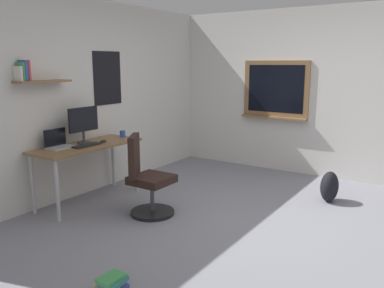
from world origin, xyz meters
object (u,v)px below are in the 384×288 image
(coffee_mug, at_px, (123,134))
(backpack, at_px, (329,187))
(desk, at_px, (88,151))
(keyboard, at_px, (87,145))
(monitor_primary, at_px, (83,122))
(book_stack_on_floor, at_px, (112,283))
(office_chair, at_px, (146,181))
(laptop, at_px, (59,143))
(computer_mouse, at_px, (103,141))

(coffee_mug, height_order, backpack, coffee_mug)
(desk, xyz_separation_m, keyboard, (-0.07, -0.07, 0.09))
(monitor_primary, relative_size, keyboard, 1.25)
(book_stack_on_floor, bearing_deg, office_chair, 30.03)
(laptop, xyz_separation_m, computer_mouse, (0.53, -0.21, -0.04))
(coffee_mug, bearing_deg, book_stack_on_floor, -139.18)
(desk, xyz_separation_m, book_stack_on_floor, (-1.34, -1.72, -0.61))
(laptop, height_order, monitor_primary, monitor_primary)
(laptop, height_order, computer_mouse, laptop)
(desk, distance_m, book_stack_on_floor, 2.26)
(backpack, height_order, book_stack_on_floor, backpack)
(office_chair, distance_m, keyboard, 0.92)
(monitor_primary, height_order, computer_mouse, monitor_primary)
(desk, xyz_separation_m, computer_mouse, (0.21, -0.07, 0.10))
(laptop, distance_m, monitor_primary, 0.42)
(monitor_primary, height_order, keyboard, monitor_primary)
(backpack, relative_size, book_stack_on_floor, 1.58)
(laptop, height_order, keyboard, laptop)
(keyboard, bearing_deg, desk, 44.44)
(computer_mouse, bearing_deg, keyboard, 180.00)
(office_chair, bearing_deg, book_stack_on_floor, -149.97)
(keyboard, distance_m, book_stack_on_floor, 2.20)
(desk, height_order, office_chair, office_chair)
(laptop, xyz_separation_m, keyboard, (0.25, -0.21, -0.04))
(laptop, relative_size, book_stack_on_floor, 1.24)
(coffee_mug, xyz_separation_m, book_stack_on_floor, (-1.97, -1.70, -0.74))
(office_chair, bearing_deg, keyboard, 99.11)
(book_stack_on_floor, bearing_deg, backpack, -15.94)
(office_chair, relative_size, computer_mouse, 9.13)
(office_chair, height_order, book_stack_on_floor, office_chair)
(coffee_mug, bearing_deg, laptop, 170.44)
(laptop, height_order, book_stack_on_floor, laptop)
(office_chair, distance_m, coffee_mug, 1.12)
(backpack, bearing_deg, computer_mouse, 120.63)
(office_chair, height_order, coffee_mug, office_chair)
(office_chair, xyz_separation_m, coffee_mug, (0.56, 0.89, 0.39))
(desk, height_order, backpack, desk)
(laptop, xyz_separation_m, monitor_primary, (0.36, -0.05, 0.22))
(monitor_primary, distance_m, backpack, 3.26)
(keyboard, relative_size, coffee_mug, 4.02)
(monitor_primary, relative_size, computer_mouse, 4.46)
(office_chair, relative_size, keyboard, 2.57)
(laptop, bearing_deg, desk, -23.11)
(monitor_primary, xyz_separation_m, coffee_mug, (0.59, -0.11, -0.22))
(monitor_primary, bearing_deg, coffee_mug, -10.76)
(backpack, distance_m, book_stack_on_floor, 3.16)
(desk, relative_size, office_chair, 1.52)
(keyboard, bearing_deg, book_stack_on_floor, -127.62)
(desk, relative_size, monitor_primary, 3.12)
(keyboard, xyz_separation_m, book_stack_on_floor, (-1.27, -1.65, -0.70))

